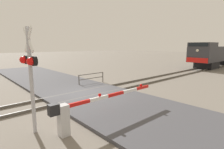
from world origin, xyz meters
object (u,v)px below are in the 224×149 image
locomotive (217,54)px  guard_railing (92,77)px  crossing_signal (30,69)px  crossing_gate (79,110)px

locomotive → guard_railing: size_ratio=6.08×
locomotive → guard_railing: locomotive is taller
crossing_signal → crossing_gate: (0.98, 1.43, -1.68)m
crossing_gate → guard_railing: 8.39m
crossing_signal → guard_railing: 8.88m
crossing_gate → guard_railing: (-6.57, 5.21, -0.20)m
crossing_signal → guard_railing: size_ratio=1.55×
crossing_signal → crossing_gate: size_ratio=0.72×
locomotive → guard_railing: (-2.52, -22.70, -1.32)m
crossing_gate → locomotive: bearing=98.3°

